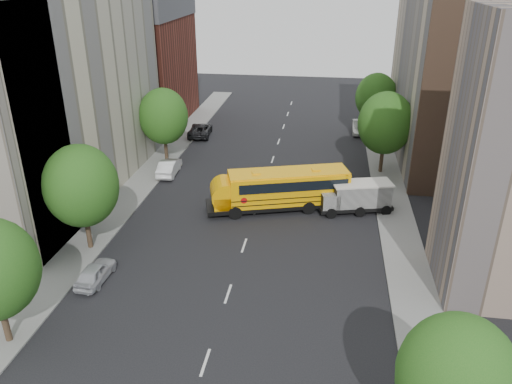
% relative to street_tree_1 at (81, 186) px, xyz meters
% --- Properties ---
extents(ground, '(120.00, 120.00, 0.00)m').
position_rel_street_tree_1_xyz_m(ground, '(11.00, 4.00, -4.95)').
color(ground, black).
rests_on(ground, ground).
extents(sidewalk_left, '(3.00, 80.00, 0.12)m').
position_rel_street_tree_1_xyz_m(sidewalk_left, '(-0.50, 9.00, -4.89)').
color(sidewalk_left, slate).
rests_on(sidewalk_left, ground).
extents(sidewalk_right, '(3.00, 80.00, 0.12)m').
position_rel_street_tree_1_xyz_m(sidewalk_right, '(22.50, 9.00, -4.89)').
color(sidewalk_right, slate).
rests_on(sidewalk_right, ground).
extents(lane_markings, '(0.15, 64.00, 0.01)m').
position_rel_street_tree_1_xyz_m(lane_markings, '(11.00, 14.00, -4.95)').
color(lane_markings, silver).
rests_on(lane_markings, ground).
extents(building_left_cream, '(10.00, 26.00, 20.00)m').
position_rel_street_tree_1_xyz_m(building_left_cream, '(-7.00, 10.00, 5.05)').
color(building_left_cream, beige).
rests_on(building_left_cream, ground).
extents(building_left_redbrick, '(10.00, 15.00, 13.00)m').
position_rel_street_tree_1_xyz_m(building_left_redbrick, '(-7.00, 32.00, 1.55)').
color(building_left_redbrick, maroon).
rests_on(building_left_redbrick, ground).
extents(building_right_far, '(10.00, 22.00, 18.00)m').
position_rel_street_tree_1_xyz_m(building_right_far, '(29.00, 24.00, 4.05)').
color(building_right_far, tan).
rests_on(building_right_far, ground).
extents(building_right_sidewall, '(10.10, 0.30, 18.00)m').
position_rel_street_tree_1_xyz_m(building_right_sidewall, '(29.00, 13.00, 4.05)').
color(building_right_sidewall, brown).
rests_on(building_right_sidewall, ground).
extents(street_tree_1, '(5.12, 5.12, 7.90)m').
position_rel_street_tree_1_xyz_m(street_tree_1, '(0.00, 0.00, 0.00)').
color(street_tree_1, '#38281C').
rests_on(street_tree_1, ground).
extents(street_tree_2, '(4.99, 4.99, 7.71)m').
position_rel_street_tree_1_xyz_m(street_tree_2, '(0.00, 18.00, -0.12)').
color(street_tree_2, '#38281C').
rests_on(street_tree_2, ground).
extents(street_tree_3, '(4.61, 4.61, 7.11)m').
position_rel_street_tree_1_xyz_m(street_tree_3, '(22.00, -14.00, -0.50)').
color(street_tree_3, '#38281C').
rests_on(street_tree_3, ground).
extents(street_tree_4, '(5.25, 5.25, 8.10)m').
position_rel_street_tree_1_xyz_m(street_tree_4, '(22.00, 18.00, 0.12)').
color(street_tree_4, '#38281C').
rests_on(street_tree_4, ground).
extents(street_tree_5, '(4.86, 4.86, 7.51)m').
position_rel_street_tree_1_xyz_m(street_tree_5, '(22.00, 30.00, -0.25)').
color(street_tree_5, '#38281C').
rests_on(street_tree_5, ground).
extents(school_bus, '(12.56, 6.29, 3.47)m').
position_rel_street_tree_1_xyz_m(school_bus, '(12.84, 8.38, -3.01)').
color(school_bus, black).
rests_on(school_bus, ground).
extents(safari_truck, '(6.40, 3.61, 2.59)m').
position_rel_street_tree_1_xyz_m(safari_truck, '(19.22, 8.89, -3.58)').
color(safari_truck, black).
rests_on(safari_truck, ground).
extents(parked_car_0, '(1.62, 3.79, 1.27)m').
position_rel_street_tree_1_xyz_m(parked_car_0, '(2.20, -3.84, -4.31)').
color(parked_car_0, '#B8B9BF').
rests_on(parked_car_0, ground).
extents(parked_car_1, '(1.83, 4.59, 1.48)m').
position_rel_street_tree_1_xyz_m(parked_car_1, '(1.40, 14.50, -4.21)').
color(parked_car_1, white).
rests_on(parked_car_1, ground).
extents(parked_car_2, '(2.97, 5.54, 1.48)m').
position_rel_street_tree_1_xyz_m(parked_car_2, '(1.40, 26.83, -4.21)').
color(parked_car_2, black).
rests_on(parked_car_2, ground).
extents(parked_car_5, '(1.60, 4.54, 1.49)m').
position_rel_street_tree_1_xyz_m(parked_car_5, '(20.36, 30.76, -4.21)').
color(parked_car_5, gray).
rests_on(parked_car_5, ground).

